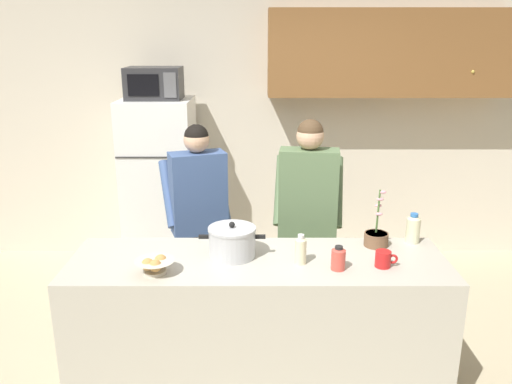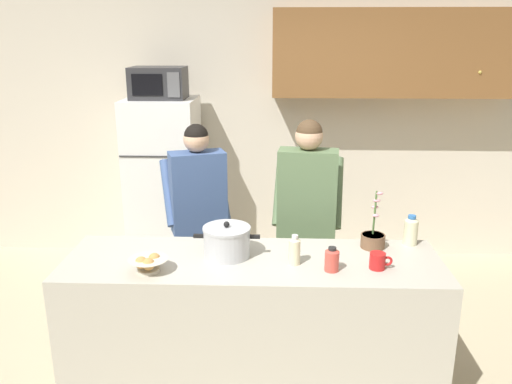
{
  "view_description": "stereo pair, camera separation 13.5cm",
  "coord_description": "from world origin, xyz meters",
  "px_view_note": "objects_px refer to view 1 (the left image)",
  "views": [
    {
      "loc": [
        -0.01,
        -2.81,
        2.2
      ],
      "look_at": [
        0.0,
        0.55,
        1.17
      ],
      "focal_mm": 36.28,
      "sensor_mm": 36.0,
      "label": 1
    },
    {
      "loc": [
        0.12,
        -2.81,
        2.2
      ],
      "look_at": [
        0.0,
        0.55,
        1.17
      ],
      "focal_mm": 36.28,
      "sensor_mm": 36.0,
      "label": 2
    }
  ],
  "objects_px": {
    "bread_bowl": "(153,265)",
    "person_by_sink": "(306,205)",
    "potted_orchid": "(374,237)",
    "bottle_far_corner": "(299,249)",
    "refrigerator": "(158,187)",
    "bottle_near_edge": "(336,258)",
    "microwave": "(152,83)",
    "coffee_mug": "(381,259)",
    "cooking_pot": "(230,242)",
    "bottle_mid_counter": "(411,228)",
    "person_near_pot": "(196,205)"
  },
  "relations": [
    {
      "from": "refrigerator",
      "to": "person_near_pot",
      "type": "distance_m",
      "value": 1.13
    },
    {
      "from": "cooking_pot",
      "to": "coffee_mug",
      "type": "bearing_deg",
      "value": -9.54
    },
    {
      "from": "microwave",
      "to": "coffee_mug",
      "type": "distance_m",
      "value": 2.65
    },
    {
      "from": "refrigerator",
      "to": "potted_orchid",
      "type": "height_order",
      "value": "refrigerator"
    },
    {
      "from": "person_by_sink",
      "to": "coffee_mug",
      "type": "height_order",
      "value": "person_by_sink"
    },
    {
      "from": "microwave",
      "to": "bottle_near_edge",
      "type": "bearing_deg",
      "value": -55.22
    },
    {
      "from": "bottle_near_edge",
      "to": "bottle_far_corner",
      "type": "relative_size",
      "value": 0.79
    },
    {
      "from": "bottle_near_edge",
      "to": "bottle_far_corner",
      "type": "height_order",
      "value": "bottle_far_corner"
    },
    {
      "from": "microwave",
      "to": "potted_orchid",
      "type": "bearing_deg",
      "value": -44.38
    },
    {
      "from": "bottle_mid_counter",
      "to": "bottle_far_corner",
      "type": "height_order",
      "value": "bottle_mid_counter"
    },
    {
      "from": "potted_orchid",
      "to": "bottle_far_corner",
      "type": "bearing_deg",
      "value": -152.14
    },
    {
      "from": "bread_bowl",
      "to": "bottle_mid_counter",
      "type": "xyz_separation_m",
      "value": [
        1.56,
        0.46,
        0.04
      ]
    },
    {
      "from": "refrigerator",
      "to": "bottle_near_edge",
      "type": "height_order",
      "value": "refrigerator"
    },
    {
      "from": "cooking_pot",
      "to": "potted_orchid",
      "type": "distance_m",
      "value": 0.91
    },
    {
      "from": "microwave",
      "to": "bottle_mid_counter",
      "type": "distance_m",
      "value": 2.58
    },
    {
      "from": "cooking_pot",
      "to": "coffee_mug",
      "type": "xyz_separation_m",
      "value": [
        0.87,
        -0.15,
        -0.05
      ]
    },
    {
      "from": "person_near_pot",
      "to": "coffee_mug",
      "type": "xyz_separation_m",
      "value": [
        1.16,
        -0.94,
        -0.02
      ]
    },
    {
      "from": "person_near_pot",
      "to": "microwave",
      "type": "bearing_deg",
      "value": 115.4
    },
    {
      "from": "bread_bowl",
      "to": "potted_orchid",
      "type": "height_order",
      "value": "potted_orchid"
    },
    {
      "from": "refrigerator",
      "to": "potted_orchid",
      "type": "bearing_deg",
      "value": -44.77
    },
    {
      "from": "bread_bowl",
      "to": "bottle_mid_counter",
      "type": "distance_m",
      "value": 1.63
    },
    {
      "from": "potted_orchid",
      "to": "refrigerator",
      "type": "bearing_deg",
      "value": 135.23
    },
    {
      "from": "person_near_pot",
      "to": "coffee_mug",
      "type": "distance_m",
      "value": 1.49
    },
    {
      "from": "bottle_mid_counter",
      "to": "potted_orchid",
      "type": "relative_size",
      "value": 0.52
    },
    {
      "from": "person_by_sink",
      "to": "bread_bowl",
      "type": "bearing_deg",
      "value": -135.99
    },
    {
      "from": "coffee_mug",
      "to": "bread_bowl",
      "type": "relative_size",
      "value": 0.58
    },
    {
      "from": "microwave",
      "to": "bread_bowl",
      "type": "xyz_separation_m",
      "value": [
        0.34,
        -2.02,
        -0.81
      ]
    },
    {
      "from": "microwave",
      "to": "bottle_mid_counter",
      "type": "relative_size",
      "value": 2.47
    },
    {
      "from": "coffee_mug",
      "to": "potted_orchid",
      "type": "height_order",
      "value": "potted_orchid"
    },
    {
      "from": "refrigerator",
      "to": "bottle_mid_counter",
      "type": "xyz_separation_m",
      "value": [
        1.9,
        -1.58,
        0.19
      ]
    },
    {
      "from": "cooking_pot",
      "to": "bottle_mid_counter",
      "type": "height_order",
      "value": "cooking_pot"
    },
    {
      "from": "bread_bowl",
      "to": "bottle_near_edge",
      "type": "bearing_deg",
      "value": 3.05
    },
    {
      "from": "person_near_pot",
      "to": "bottle_near_edge",
      "type": "xyz_separation_m",
      "value": [
        0.89,
        -0.97,
        0.01
      ]
    },
    {
      "from": "person_by_sink",
      "to": "refrigerator",
      "type": "bearing_deg",
      "value": 138.29
    },
    {
      "from": "bread_bowl",
      "to": "person_by_sink",
      "type": "bearing_deg",
      "value": 44.01
    },
    {
      "from": "person_by_sink",
      "to": "bottle_far_corner",
      "type": "distance_m",
      "value": 0.78
    },
    {
      "from": "bottle_mid_counter",
      "to": "bottle_far_corner",
      "type": "relative_size",
      "value": 1.08
    },
    {
      "from": "cooking_pot",
      "to": "bottle_far_corner",
      "type": "height_order",
      "value": "cooking_pot"
    },
    {
      "from": "person_near_pot",
      "to": "bottle_near_edge",
      "type": "distance_m",
      "value": 1.32
    },
    {
      "from": "bottle_far_corner",
      "to": "potted_orchid",
      "type": "xyz_separation_m",
      "value": [
        0.5,
        0.26,
        -0.03
      ]
    },
    {
      "from": "person_by_sink",
      "to": "cooking_pot",
      "type": "xyz_separation_m",
      "value": [
        -0.52,
        -0.67,
        -0.01
      ]
    },
    {
      "from": "refrigerator",
      "to": "coffee_mug",
      "type": "bearing_deg",
      "value": -50.13
    },
    {
      "from": "bottle_near_edge",
      "to": "potted_orchid",
      "type": "distance_m",
      "value": 0.45
    },
    {
      "from": "bread_bowl",
      "to": "bottle_mid_counter",
      "type": "height_order",
      "value": "bottle_mid_counter"
    },
    {
      "from": "refrigerator",
      "to": "microwave",
      "type": "distance_m",
      "value": 0.96
    },
    {
      "from": "person_by_sink",
      "to": "bottle_near_edge",
      "type": "distance_m",
      "value": 0.86
    },
    {
      "from": "microwave",
      "to": "cooking_pot",
      "type": "xyz_separation_m",
      "value": [
        0.76,
        -1.78,
        -0.77
      ]
    },
    {
      "from": "refrigerator",
      "to": "cooking_pot",
      "type": "xyz_separation_m",
      "value": [
        0.76,
        -1.8,
        0.19
      ]
    },
    {
      "from": "coffee_mug",
      "to": "microwave",
      "type": "bearing_deg",
      "value": 130.19
    },
    {
      "from": "microwave",
      "to": "potted_orchid",
      "type": "xyz_separation_m",
      "value": [
        1.65,
        -1.62,
        -0.8
      ]
    }
  ]
}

